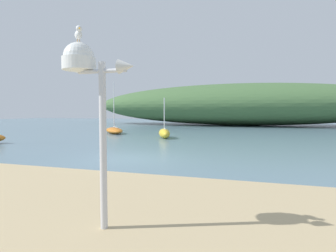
{
  "coord_description": "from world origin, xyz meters",
  "views": [
    {
      "loc": [
        5.29,
        -11.48,
        2.23
      ],
      "look_at": [
        1.02,
        2.73,
        1.4
      ],
      "focal_mm": 28.63,
      "sensor_mm": 36.0,
      "label": 1
    }
  ],
  "objects_px": {
    "sailboat_far_left": "(164,133)",
    "sailboat_mid_channel": "(114,130)",
    "seagull_on_radar": "(79,34)",
    "mast_structure": "(85,73)"
  },
  "relations": [
    {
      "from": "mast_structure",
      "to": "seagull_on_radar",
      "type": "distance_m",
      "value": 0.68
    },
    {
      "from": "mast_structure",
      "to": "sailboat_mid_channel",
      "type": "bearing_deg",
      "value": 116.96
    },
    {
      "from": "sailboat_far_left",
      "to": "sailboat_mid_channel",
      "type": "xyz_separation_m",
      "value": [
        -6.23,
        3.03,
        -0.1
      ]
    },
    {
      "from": "seagull_on_radar",
      "to": "sailboat_far_left",
      "type": "bearing_deg",
      "value": 102.69
    },
    {
      "from": "mast_structure",
      "to": "seagull_on_radar",
      "type": "height_order",
      "value": "seagull_on_radar"
    },
    {
      "from": "mast_structure",
      "to": "sailboat_mid_channel",
      "type": "distance_m",
      "value": 22.58
    },
    {
      "from": "seagull_on_radar",
      "to": "sailboat_mid_channel",
      "type": "xyz_separation_m",
      "value": [
        -10.06,
        20.01,
        -3.24
      ]
    },
    {
      "from": "sailboat_far_left",
      "to": "sailboat_mid_channel",
      "type": "relative_size",
      "value": 0.64
    },
    {
      "from": "sailboat_mid_channel",
      "to": "mast_structure",
      "type": "bearing_deg",
      "value": -63.04
    },
    {
      "from": "seagull_on_radar",
      "to": "sailboat_far_left",
      "type": "relative_size",
      "value": 0.1
    }
  ]
}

